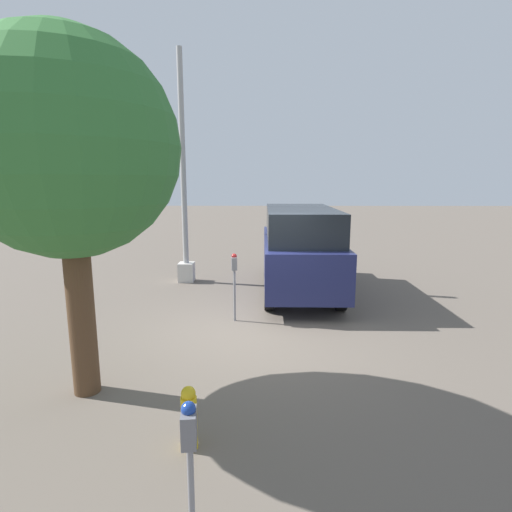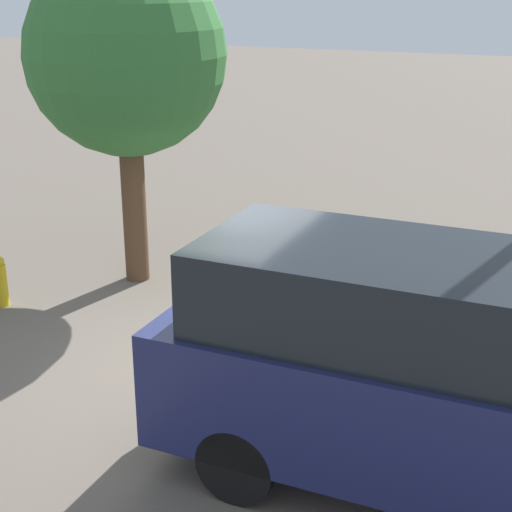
{
  "view_description": "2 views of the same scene",
  "coord_description": "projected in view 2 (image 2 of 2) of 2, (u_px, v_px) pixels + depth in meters",
  "views": [
    {
      "loc": [
        -7.37,
        -0.13,
        2.9
      ],
      "look_at": [
        1.35,
        -0.06,
        1.25
      ],
      "focal_mm": 28.0,
      "sensor_mm": 36.0,
      "label": 1
    },
    {
      "loc": [
        3.8,
        -7.23,
        4.37
      ],
      "look_at": [
        0.58,
        0.24,
        1.43
      ],
      "focal_mm": 55.0,
      "sensor_mm": 36.0,
      "label": 2
    }
  ],
  "objects": [
    {
      "name": "ground_plane",
      "position": [
        203.0,
        371.0,
        9.14
      ],
      "size": [
        80.0,
        80.0,
        0.0
      ],
      "primitive_type": "plane",
      "color": "#60564C"
    },
    {
      "name": "parking_meter_near",
      "position": [
        265.0,
        284.0,
        8.88
      ],
      "size": [
        0.21,
        0.13,
        1.44
      ],
      "rotation": [
        0.0,
        0.0,
        0.11
      ],
      "color": "gray",
      "rests_on": "ground"
    },
    {
      "name": "parked_van",
      "position": [
        436.0,
        371.0,
        6.65
      ],
      "size": [
        4.96,
        1.88,
        2.22
      ],
      "rotation": [
        0.0,
        0.0,
        -0.01
      ],
      "color": "navy",
      "rests_on": "ground"
    },
    {
      "name": "street_tree",
      "position": [
        126.0,
        56.0,
        10.82
      ],
      "size": [
        2.82,
        2.82,
        4.73
      ],
      "color": "#513823",
      "rests_on": "ground"
    },
    {
      "name": "fire_hydrant",
      "position": [
        1.0,
        281.0,
        10.84
      ],
      "size": [
        0.18,
        0.18,
        0.73
      ],
      "color": "gold",
      "rests_on": "ground"
    }
  ]
}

